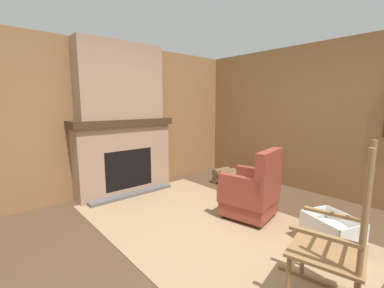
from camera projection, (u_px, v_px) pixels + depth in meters
name	position (u px, v px, depth m)	size (l,w,h in m)	color
ground_plane	(221.00, 245.00, 2.75)	(14.00, 14.00, 0.00)	#4C3523
wood_panel_wall_left	(117.00, 119.00, 4.36)	(0.06, 5.39, 2.47)	olive
wood_panel_wall_back	(326.00, 120.00, 4.12)	(5.39, 0.09, 2.47)	olive
fireplace_hearth	(124.00, 157.00, 4.29)	(0.58, 1.68, 1.25)	#9E7A60
chimney_breast	(121.00, 81.00, 4.11)	(0.32, 1.39, 1.20)	#9E7A60
area_rug	(206.00, 226.00, 3.16)	(3.43, 2.10, 0.01)	#997A56
armchair	(252.00, 193.00, 3.33)	(0.73, 0.71, 0.94)	brown
rocking_chair	(334.00, 254.00, 1.85)	(0.88, 0.61, 1.25)	olive
firewood_stack	(227.00, 177.00, 4.84)	(0.45, 0.38, 0.27)	brown
laundry_basket	(331.00, 232.00, 2.66)	(0.60, 0.54, 0.35)	white
oil_lamp_vase	(107.00, 114.00, 4.06)	(0.10, 0.10, 0.24)	#B24C42
storage_case	(127.00, 115.00, 4.29)	(0.17, 0.22, 0.11)	brown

